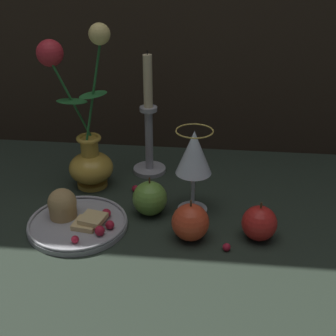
{
  "coord_description": "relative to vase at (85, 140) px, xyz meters",
  "views": [
    {
      "loc": [
        0.13,
        -0.83,
        0.53
      ],
      "look_at": [
        0.04,
        0.01,
        0.1
      ],
      "focal_mm": 50.0,
      "sensor_mm": 36.0,
      "label": 1
    }
  ],
  "objects": [
    {
      "name": "apple_beside_vase",
      "position": [
        0.16,
        -0.11,
        -0.08
      ],
      "size": [
        0.07,
        0.07,
        0.08
      ],
      "color": "#669938",
      "rests_on": "ground_plane"
    },
    {
      "name": "wine_glass",
      "position": [
        0.25,
        -0.08,
        0.01
      ],
      "size": [
        0.08,
        0.08,
        0.18
      ],
      "color": "silver",
      "rests_on": "ground_plane"
    },
    {
      "name": "apple_near_glass",
      "position": [
        0.38,
        -0.17,
        -0.08
      ],
      "size": [
        0.07,
        0.07,
        0.08
      ],
      "color": "red",
      "rests_on": "ground_plane"
    },
    {
      "name": "plate_with_pastries",
      "position": [
        0.01,
        -0.17,
        -0.1
      ],
      "size": [
        0.2,
        0.2,
        0.07
      ],
      "color": "#A3A3A8",
      "rests_on": "ground_plane"
    },
    {
      "name": "berry_front_center",
      "position": [
        0.11,
        -0.02,
        -0.11
      ],
      "size": [
        0.02,
        0.02,
        0.02
      ],
      "primitive_type": "sphere",
      "color": "#AD192D",
      "rests_on": "ground_plane"
    },
    {
      "name": "berry_by_glass_stem",
      "position": [
        0.36,
        -0.09,
        -0.11
      ],
      "size": [
        0.01,
        0.01,
        0.01
      ],
      "primitive_type": "sphere",
      "color": "#AD192D",
      "rests_on": "ground_plane"
    },
    {
      "name": "berry_near_plate",
      "position": [
        0.15,
        -0.03,
        -0.1
      ],
      "size": [
        0.02,
        0.02,
        0.02
      ],
      "primitive_type": "sphere",
      "color": "#AD192D",
      "rests_on": "ground_plane"
    },
    {
      "name": "vase",
      "position": [
        0.0,
        0.0,
        0.0
      ],
      "size": [
        0.17,
        0.1,
        0.37
      ],
      "color": "gold",
      "rests_on": "ground_plane"
    },
    {
      "name": "berry_under_candlestick",
      "position": [
        0.32,
        -0.22,
        -0.11
      ],
      "size": [
        0.01,
        0.01,
        0.01
      ],
      "primitive_type": "sphere",
      "color": "#AD192D",
      "rests_on": "ground_plane"
    },
    {
      "name": "ground_plane",
      "position": [
        0.16,
        -0.1,
        -0.11
      ],
      "size": [
        2.4,
        2.4,
        0.0
      ],
      "primitive_type": "plane",
      "color": "#232D23",
      "rests_on": "ground"
    },
    {
      "name": "candlestick",
      "position": [
        0.13,
        0.08,
        -0.01
      ],
      "size": [
        0.08,
        0.08,
        0.3
      ],
      "color": "#A3A3A8",
      "rests_on": "ground_plane"
    },
    {
      "name": "apple_at_table_edge",
      "position": [
        0.25,
        -0.18,
        -0.08
      ],
      "size": [
        0.07,
        0.07,
        0.08
      ],
      "color": "#D14223",
      "rests_on": "ground_plane"
    }
  ]
}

